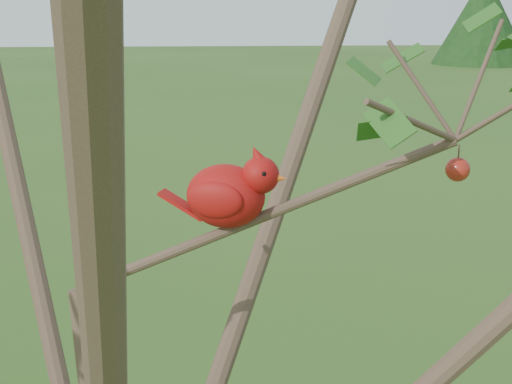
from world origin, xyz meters
TOP-DOWN VIEW (x-y plane):
  - crabapple_tree at (0.03, -0.02)m, footprint 2.35×2.05m
  - cardinal at (0.20, 0.08)m, footprint 0.21×0.14m
  - distant_trees at (-0.41, 24.91)m, footprint 43.12×10.81m

SIDE VIEW (x-z plane):
  - distant_trees at x=-0.41m, z-range -0.21..3.15m
  - cardinal at x=0.20m, z-range 2.04..2.19m
  - crabapple_tree at x=0.03m, z-range 0.65..3.60m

